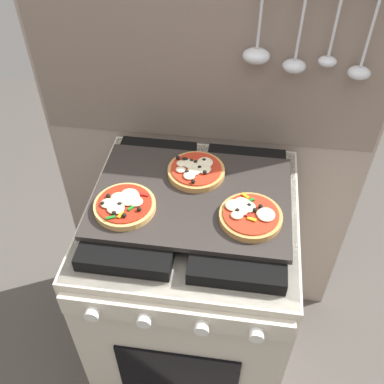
# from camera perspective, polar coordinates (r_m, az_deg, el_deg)

# --- Properties ---
(ground_plane) EXTENTS (4.00, 4.00, 0.00)m
(ground_plane) POSITION_cam_1_polar(r_m,az_deg,el_deg) (1.98, 0.00, -19.68)
(ground_plane) COLOR #4C4742
(kitchen_backsplash) EXTENTS (1.10, 0.09, 1.55)m
(kitchen_backsplash) POSITION_cam_1_polar(r_m,az_deg,el_deg) (1.56, 1.83, 4.81)
(kitchen_backsplash) COLOR gray
(kitchen_backsplash) RESTS_ON ground_plane
(stove) EXTENTS (0.60, 0.64, 0.90)m
(stove) POSITION_cam_1_polar(r_m,az_deg,el_deg) (1.59, -0.01, -12.51)
(stove) COLOR beige
(stove) RESTS_ON ground_plane
(baking_tray) EXTENTS (0.54, 0.38, 0.02)m
(baking_tray) POSITION_cam_1_polar(r_m,az_deg,el_deg) (1.23, 0.00, -0.60)
(baking_tray) COLOR #2D2826
(baking_tray) RESTS_ON stove
(pizza_left) EXTENTS (0.16, 0.16, 0.03)m
(pizza_left) POSITION_cam_1_polar(r_m,az_deg,el_deg) (1.19, -8.58, -1.60)
(pizza_left) COLOR tan
(pizza_left) RESTS_ON baking_tray
(pizza_right) EXTENTS (0.16, 0.16, 0.03)m
(pizza_right) POSITION_cam_1_polar(r_m,az_deg,el_deg) (1.16, 7.46, -2.94)
(pizza_right) COLOR #C18947
(pizza_right) RESTS_ON baking_tray
(pizza_center) EXTENTS (0.16, 0.16, 0.03)m
(pizza_center) POSITION_cam_1_polar(r_m,az_deg,el_deg) (1.28, 0.37, 2.79)
(pizza_center) COLOR #C18947
(pizza_center) RESTS_ON baking_tray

